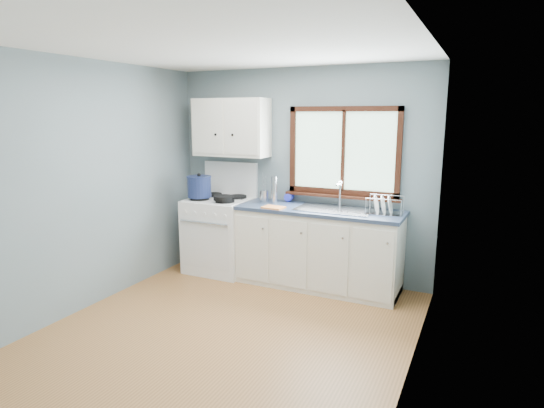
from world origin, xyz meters
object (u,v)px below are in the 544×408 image
at_px(stockpot, 199,186).
at_px(thermos, 274,190).
at_px(base_cabinets, 318,252).
at_px(sink, 334,215).
at_px(utensil_crock, 264,196).
at_px(skillet, 224,198).
at_px(gas_range, 220,233).
at_px(dish_rack, 384,209).

xyz_separation_m(stockpot, thermos, (0.90, 0.24, -0.01)).
bearing_deg(base_cabinets, sink, -0.13).
xyz_separation_m(stockpot, utensil_crock, (0.76, 0.27, -0.10)).
height_order(sink, skillet, sink).
relative_size(gas_range, base_cabinets, 0.74).
bearing_deg(sink, dish_rack, 3.02).
relative_size(base_cabinets, stockpot, 5.39).
distance_m(gas_range, base_cabinets, 1.31).
bearing_deg(skillet, base_cabinets, 0.81).
relative_size(base_cabinets, utensil_crock, 5.32).
bearing_deg(dish_rack, skillet, -176.91).
bearing_deg(skillet, thermos, 17.84).
relative_size(base_cabinets, skillet, 4.89).
xyz_separation_m(stockpot, dish_rack, (2.22, 0.19, -0.12)).
height_order(stockpot, thermos, stockpot).
distance_m(gas_range, dish_rack, 2.08).
relative_size(skillet, stockpot, 1.10).
height_order(gas_range, thermos, gas_range).
height_order(gas_range, base_cabinets, gas_range).
bearing_deg(utensil_crock, thermos, -11.81).
bearing_deg(gas_range, skillet, -45.15).
relative_size(base_cabinets, sink, 2.20).
bearing_deg(utensil_crock, gas_range, -167.48).
bearing_deg(stockpot, thermos, 14.61).
height_order(skillet, utensil_crock, utensil_crock).
bearing_deg(dish_rack, base_cabinets, 178.43).
distance_m(utensil_crock, dish_rack, 1.46).
xyz_separation_m(base_cabinets, skillet, (-1.13, -0.20, 0.57)).
bearing_deg(thermos, stockpot, -165.39).
height_order(utensil_crock, thermos, utensil_crock).
bearing_deg(skillet, stockpot, 165.48).
bearing_deg(dish_rack, sink, 179.22).
height_order(gas_range, dish_rack, gas_range).
xyz_separation_m(gas_range, utensil_crock, (0.56, 0.13, 0.50)).
bearing_deg(base_cabinets, utensil_crock, 171.82).
xyz_separation_m(base_cabinets, stockpot, (-1.50, -0.16, 0.68)).
xyz_separation_m(utensil_crock, thermos, (0.15, -0.03, 0.09)).
relative_size(skillet, dish_rack, 0.95).
relative_size(gas_range, utensil_crock, 3.91).
height_order(gas_range, skillet, gas_range).
relative_size(sink, utensil_crock, 2.42).
xyz_separation_m(sink, stockpot, (-1.68, -0.16, 0.23)).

